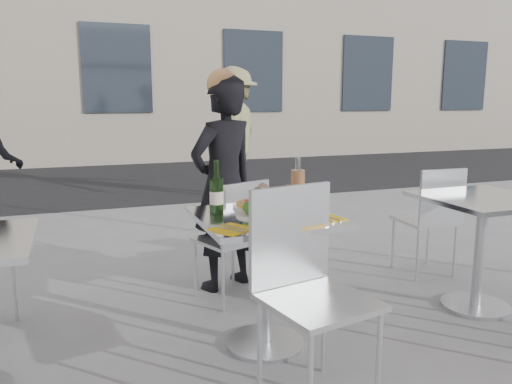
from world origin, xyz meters
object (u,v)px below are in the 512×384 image
object	(u,v)px
side_chair_rfar	(433,213)
napkin_right	(324,218)
salad_plate	(256,209)
pizza_far	(259,205)
main_table	(265,253)
carafe	(298,188)
side_table_right	(482,229)
pizza_near	(294,220)
wineglass_white_b	(263,191)
chair_near	(305,275)
woman_diner	(224,185)
wine_bottle	(217,193)
wineglass_red_a	(274,195)
wineglass_white_a	(258,196)
pedestrian_b	(234,133)
chair_far	(236,231)
napkin_left	(231,229)
sugar_shaker	(297,203)
wineglass_red_b	(287,193)

from	to	relation	value
side_chair_rfar	napkin_right	bearing A→B (deg)	32.93
salad_plate	pizza_far	bearing A→B (deg)	65.62
main_table	carafe	bearing A→B (deg)	23.16
side_table_right	napkin_right	world-z (taller)	napkin_right
pizza_near	pizza_far	bearing A→B (deg)	95.52
salad_plate	wineglass_white_b	size ratio (longest dim) A/B	1.40
chair_near	carafe	xyz separation A→B (m)	(0.23, 0.58, 0.29)
woman_diner	carafe	size ratio (longest dim) A/B	5.25
wine_bottle	wineglass_red_a	world-z (taller)	wine_bottle
wine_bottle	wineglass_white_a	distance (m)	0.23
wine_bottle	wineglass_white_a	xyz separation A→B (m)	(0.19, -0.12, -0.00)
pedestrian_b	side_chair_rfar	bearing A→B (deg)	45.24
main_table	chair_far	world-z (taller)	chair_far
woman_diner	wine_bottle	size ratio (longest dim) A/B	5.16
pizza_near	pizza_far	xyz separation A→B (m)	(-0.04, 0.40, 0.00)
pizza_near	napkin_right	bearing A→B (deg)	5.30
wineglass_white_b	napkin_left	distance (m)	0.45
chair_far	side_chair_rfar	size ratio (longest dim) A/B	0.98
side_table_right	wineglass_red_a	size ratio (longest dim) A/B	4.76
wine_bottle	wineglass_white_b	size ratio (longest dim) A/B	1.87
sugar_shaker	wineglass_red_a	world-z (taller)	wineglass_red_a
wineglass_white_a	wineglass_red_a	size ratio (longest dim) A/B	1.00
sugar_shaker	napkin_right	world-z (taller)	sugar_shaker
salad_plate	carafe	bearing A→B (deg)	18.13
salad_plate	carafe	distance (m)	0.31
carafe	wineglass_red_b	distance (m)	0.13
wine_bottle	napkin_left	xyz separation A→B (m)	(-0.02, -0.34, -0.11)
side_table_right	napkin_left	distance (m)	1.79
wine_bottle	main_table	bearing A→B (deg)	-26.63
pedestrian_b	sugar_shaker	size ratio (longest dim) A/B	16.94
chair_near	wineglass_red_b	xyz separation A→B (m)	(0.13, 0.50, 0.28)
side_table_right	sugar_shaker	bearing A→B (deg)	179.82
main_table	side_chair_rfar	bearing A→B (deg)	20.44
wineglass_white_a	chair_far	bearing A→B (deg)	82.97
side_chair_rfar	napkin_right	distance (m)	1.57
woman_diner	wineglass_red_b	bearing A→B (deg)	70.90
side_chair_rfar	wineglass_red_a	distance (m)	1.71
carafe	wineglass_red_a	size ratio (longest dim) A/B	1.84
woman_diner	pizza_far	world-z (taller)	woman_diner
pedestrian_b	side_table_right	bearing A→B (deg)	42.91
main_table	chair_far	distance (m)	0.64
woman_diner	carafe	xyz separation A→B (m)	(0.19, -0.85, 0.11)
side_chair_rfar	napkin_left	size ratio (longest dim) A/B	3.48
side_chair_rfar	woman_diner	world-z (taller)	woman_diner
pizza_near	carafe	world-z (taller)	carafe
salad_plate	main_table	bearing A→B (deg)	-7.88
main_table	wineglass_white_b	bearing A→B (deg)	76.40
wine_bottle	sugar_shaker	world-z (taller)	wine_bottle
woman_diner	pizza_near	size ratio (longest dim) A/B	4.24
side_chair_rfar	wine_bottle	size ratio (longest dim) A/B	2.91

